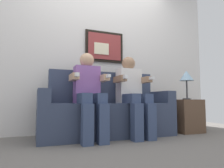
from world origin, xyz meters
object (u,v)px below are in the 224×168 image
(couch, at_px, (107,113))
(spare_remote_on_table, at_px, (189,99))
(side_table_right, at_px, (186,116))
(person_on_left, at_px, (89,91))
(table_lamp, at_px, (186,77))
(person_on_right, at_px, (133,92))

(couch, relative_size, spare_remote_on_table, 13.98)
(couch, bearing_deg, side_table_right, -4.80)
(person_on_left, height_order, side_table_right, person_on_left)
(side_table_right, bearing_deg, person_on_left, -177.75)
(table_lamp, bearing_deg, spare_remote_on_table, -47.97)
(table_lamp, bearing_deg, side_table_right, -167.19)
(couch, distance_m, person_on_left, 0.46)
(couch, distance_m, spare_remote_on_table, 1.35)
(side_table_right, xyz_separation_m, spare_remote_on_table, (0.07, -0.01, 0.26))
(side_table_right, bearing_deg, couch, 175.20)
(person_on_right, bearing_deg, table_lamp, 4.15)
(person_on_left, bearing_deg, spare_remote_on_table, 1.79)
(person_on_left, height_order, table_lamp, person_on_left)
(side_table_right, relative_size, spare_remote_on_table, 3.85)
(couch, bearing_deg, spare_remote_on_table, -5.00)
(couch, height_order, side_table_right, couch)
(table_lamp, xyz_separation_m, spare_remote_on_table, (0.02, -0.02, -0.35))
(person_on_right, relative_size, table_lamp, 2.41)
(person_on_left, distance_m, side_table_right, 1.61)
(person_on_right, xyz_separation_m, spare_remote_on_table, (1.02, 0.05, -0.10))
(person_on_right, relative_size, spare_remote_on_table, 8.54)
(person_on_left, xyz_separation_m, side_table_right, (1.56, 0.06, -0.36))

